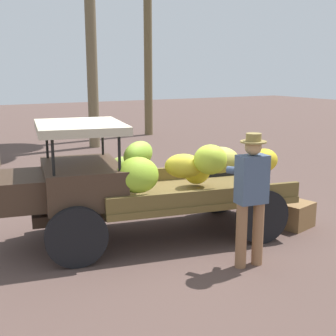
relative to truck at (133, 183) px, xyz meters
The scene contains 4 objects.
ground_plane 1.03m from the truck, 151.85° to the right, with size 60.00×60.00×0.00m, color brown.
truck is the anchor object (origin of this frame).
farmer 1.91m from the truck, 119.58° to the left, with size 0.52×0.48×1.82m.
wooden_crate 2.86m from the truck, 161.79° to the left, with size 0.56×0.38×0.43m, color olive.
Camera 1 is at (3.23, 6.33, 2.61)m, focal length 48.10 mm.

